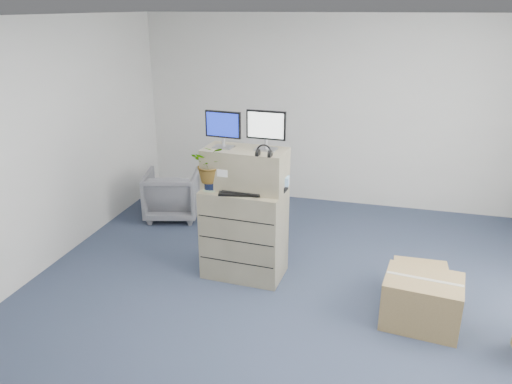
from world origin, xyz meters
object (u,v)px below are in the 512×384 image
(potted_plant, at_px, (211,169))
(monitor_left, at_px, (223,127))
(monitor_right, at_px, (266,128))
(keyboard, at_px, (241,193))
(water_bottle, at_px, (250,178))
(filing_cabinet_lower, at_px, (244,233))
(office_chair, at_px, (172,192))

(potted_plant, bearing_deg, monitor_left, 50.46)
(monitor_right, relative_size, potted_plant, 0.91)
(keyboard, xyz_separation_m, potted_plant, (-0.35, 0.04, 0.22))
(monitor_right, bearing_deg, water_bottle, -163.76)
(monitor_left, relative_size, monitor_right, 0.94)
(monitor_left, distance_m, water_bottle, 0.61)
(filing_cabinet_lower, bearing_deg, office_chair, 141.52)
(filing_cabinet_lower, bearing_deg, keyboard, -82.40)
(keyboard, bearing_deg, filing_cabinet_lower, 83.15)
(office_chair, bearing_deg, water_bottle, 125.79)
(monitor_left, distance_m, keyboard, 0.71)
(filing_cabinet_lower, relative_size, water_bottle, 4.03)
(potted_plant, bearing_deg, office_chair, 128.84)
(monitor_right, distance_m, water_bottle, 0.57)
(filing_cabinet_lower, distance_m, office_chair, 1.97)
(potted_plant, bearing_deg, filing_cabinet_lower, 13.90)
(filing_cabinet_lower, relative_size, office_chair, 1.36)
(keyboard, relative_size, water_bottle, 1.84)
(monitor_left, relative_size, keyboard, 0.85)
(monitor_right, bearing_deg, potted_plant, -161.46)
(monitor_left, xyz_separation_m, monitor_right, (0.46, 0.02, 0.01))
(monitor_left, bearing_deg, water_bottle, 3.37)
(filing_cabinet_lower, relative_size, monitor_left, 2.58)
(water_bottle, bearing_deg, monitor_left, 177.78)
(monitor_left, relative_size, potted_plant, 0.86)
(office_chair, bearing_deg, filing_cabinet_lower, 123.90)
(monitor_left, bearing_deg, office_chair, 139.66)
(monitor_right, height_order, keyboard, monitor_right)
(water_bottle, height_order, potted_plant, potted_plant)
(monitor_right, bearing_deg, keyboard, -134.15)
(monitor_right, xyz_separation_m, office_chair, (-1.69, 1.24, -1.32))
(monitor_left, height_order, water_bottle, monitor_left)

